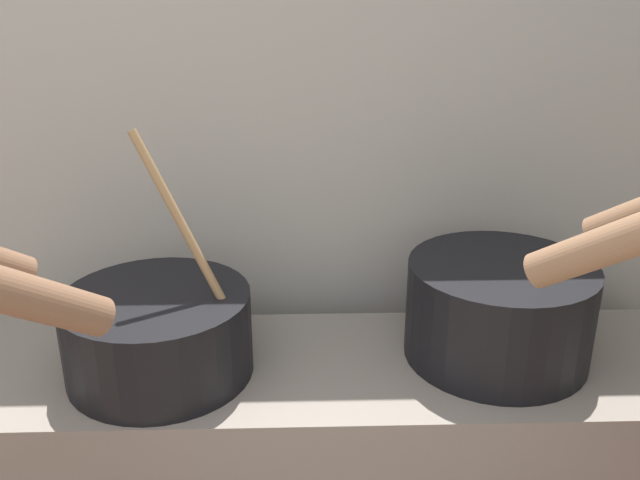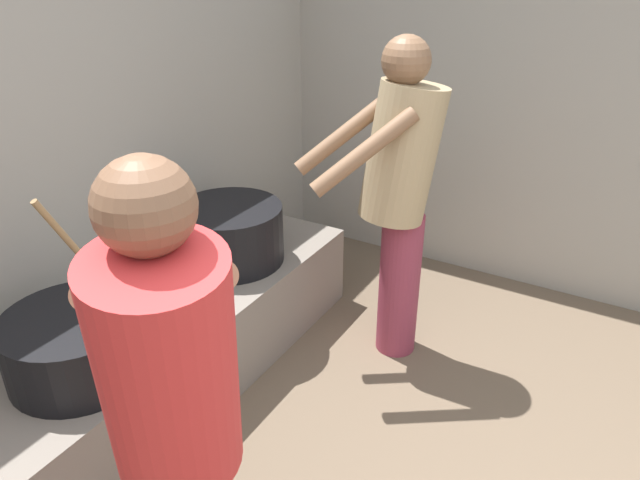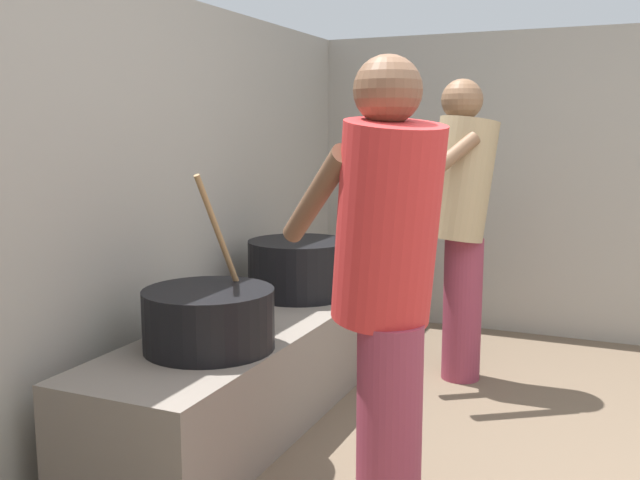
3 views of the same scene
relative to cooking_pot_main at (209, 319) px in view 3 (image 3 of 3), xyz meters
The scene contains 6 objects.
block_enclosure_rear 0.74m from the cooking_pot_main, 119.17° to the left, with size 5.57×0.20×1.91m, color #9E998E.
hearth_ledge 0.59m from the cooking_pot_main, ahead, with size 2.16×0.60×0.44m, color slate.
cooking_pot_main is the anchor object (origin of this frame).
cooking_pot_secondary 0.97m from the cooking_pot_main, ahead, with size 0.53×0.53×0.29m.
cook_in_red_shirt 0.95m from the cooking_pot_main, 111.78° to the right, with size 0.67×0.68×1.51m.
cook_in_tan_shirt 1.48m from the cooking_pot_main, 29.61° to the right, with size 0.69×0.68×1.55m.
Camera 3 is at (-1.99, 0.20, 1.30)m, focal length 39.55 mm.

